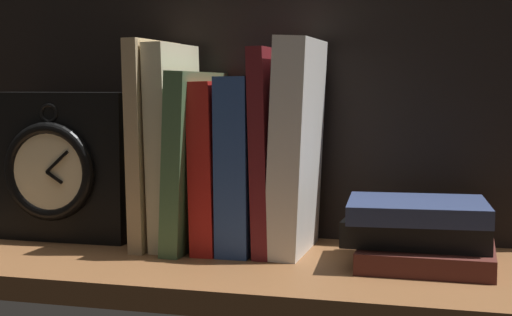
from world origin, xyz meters
The scene contains 11 objects.
ground_plane centered at (0.00, 0.00, -1.25)cm, with size 77.61×28.81×2.50cm, color brown.
back_panel centered at (0.00, 13.81, 16.74)cm, with size 77.61×1.20×33.48cm, color black.
book_tan_shortstories centered at (-10.01, 5.09, 12.20)cm, with size 1.73×14.05×24.40cm, color tan.
book_cream_twain centered at (-7.62, 5.09, 11.98)cm, with size 2.46×12.48×23.96cm, color beige.
book_green_romantic centered at (-4.97, 5.09, 10.36)cm, with size 2.24×16.24×20.73cm, color #476B44.
book_red_requiem centered at (-2.21, 5.09, 9.78)cm, with size 2.68×13.37×19.56cm, color red.
book_blue_modern centered at (1.27, 5.09, 10.05)cm, with size 3.69×13.11×20.11cm, color #2D4C8E.
book_maroon_dawkins centered at (4.33, 5.09, 11.65)cm, with size 1.83×13.02×23.31cm, color maroon.
book_white_catcher centered at (7.35, 5.09, 12.20)cm, with size 3.61×12.96×24.40cm, color silver.
framed_clock centered at (-22.51, 4.82, 9.10)cm, with size 18.28×7.48×18.28cm.
book_stack_side centered at (21.65, 2.04, 3.41)cm, with size 15.86×13.48×6.93cm.
Camera 1 is at (26.43, -81.76, 19.18)cm, focal length 54.71 mm.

